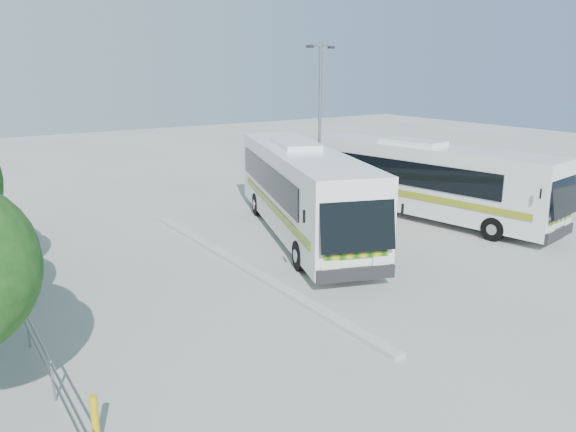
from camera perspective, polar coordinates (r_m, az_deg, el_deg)
ground at (r=20.47m, az=4.03°, el=-5.76°), size 100.00×100.00×0.00m
kerb_divider at (r=20.81m, az=-4.41°, el=-5.19°), size 0.40×16.00×0.15m
railing at (r=20.22m, az=-26.88°, el=-5.45°), size 0.06×22.00×1.00m
coach_main at (r=24.41m, az=1.42°, el=2.76°), size 7.13×13.72×3.78m
coach_adjacent at (r=28.05m, az=14.15°, el=3.66°), size 4.65×13.03×3.55m
lamppost at (r=28.50m, az=3.24°, el=9.72°), size 2.02×0.72×8.39m
bollard at (r=12.25m, az=-19.00°, el=-19.05°), size 0.17×0.17×1.09m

